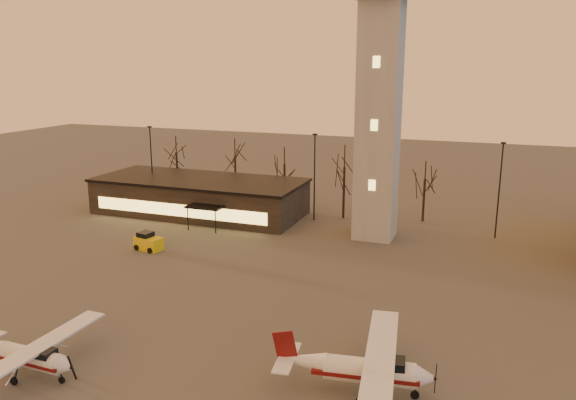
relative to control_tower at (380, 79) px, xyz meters
The scene contains 8 objects.
ground 34.15m from the control_tower, 90.00° to the right, with size 220.00×220.00×0.00m, color #3F3C3A.
control_tower is the anchor object (origin of this frame).
terminal 26.24m from the control_tower, behind, with size 25.40×12.20×4.30m.
light_poles 10.97m from the control_tower, 63.48° to the left, with size 58.50×12.25×10.14m.
tree_row 19.48m from the control_tower, 146.24° to the left, with size 37.20×9.20×8.80m.
cessna_front 33.06m from the control_tower, 78.19° to the right, with size 9.59×12.08×3.32m.
cessna_rear 39.42m from the control_tower, 110.79° to the right, with size 8.07×10.20×2.82m.
service_cart 28.06m from the control_tower, 149.02° to the right, with size 2.99×2.20×1.74m.
Camera 1 is at (11.44, -26.38, 17.91)m, focal length 35.00 mm.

